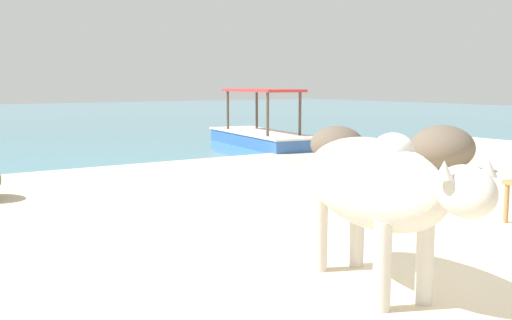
# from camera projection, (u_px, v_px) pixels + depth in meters

# --- Properties ---
(sand_beach) EXTENTS (18.00, 14.00, 0.04)m
(sand_beach) POSITION_uv_depth(u_px,v_px,m) (506.00, 264.00, 4.68)
(sand_beach) COLOR beige
(sand_beach) RESTS_ON ground
(cow) EXTENTS (0.89, 1.96, 1.09)m
(cow) POSITION_uv_depth(u_px,v_px,m) (374.00, 185.00, 3.97)
(cow) COLOR beige
(cow) RESTS_ON sand_beach
(shore_rock_large) EXTENTS (0.68, 0.70, 0.33)m
(shore_rock_large) POSITION_uv_depth(u_px,v_px,m) (417.00, 152.00, 10.60)
(shore_rock_large) COLOR brown
(shore_rock_large) RESTS_ON sand_beach
(shore_rock_small) EXTENTS (1.34, 1.36, 0.74)m
(shore_rock_small) POSITION_uv_depth(u_px,v_px,m) (442.00, 148.00, 9.45)
(shore_rock_small) COLOR #6B5B4C
(shore_rock_small) RESTS_ON sand_beach
(shore_rock_flat) EXTENTS (1.19, 1.23, 0.65)m
(shore_rock_flat) POSITION_uv_depth(u_px,v_px,m) (337.00, 144.00, 10.43)
(shore_rock_flat) COLOR #6B5B4C
(shore_rock_flat) RESTS_ON sand_beach
(boat_blue) EXTENTS (1.67, 3.80, 1.29)m
(boat_blue) POSITION_uv_depth(u_px,v_px,m) (262.00, 134.00, 13.48)
(boat_blue) COLOR #3866B7
(boat_blue) RESTS_ON water_surface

